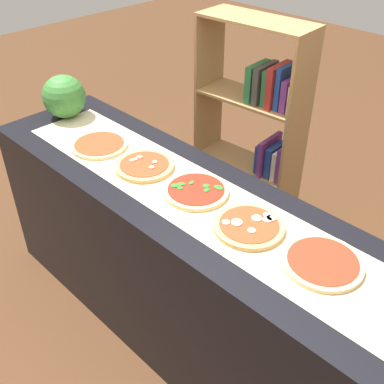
{
  "coord_description": "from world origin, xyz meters",
  "views": [
    {
      "loc": [
        1.23,
        -1.23,
        2.2
      ],
      "look_at": [
        0.0,
        0.0,
        0.97
      ],
      "focal_mm": 44.12,
      "sensor_mm": 36.0,
      "label": 1
    }
  ],
  "objects": [
    {
      "name": "ground_plane",
      "position": [
        0.0,
        0.0,
        0.0
      ],
      "size": [
        12.0,
        12.0,
        0.0
      ],
      "primitive_type": "plane",
      "color": "#4C2D19"
    },
    {
      "name": "pizza_mozzarella_3",
      "position": [
        0.33,
        0.0,
        0.97
      ],
      "size": [
        0.3,
        0.3,
        0.03
      ],
      "color": "tan",
      "rests_on": "parchment_paper"
    },
    {
      "name": "bookshelf",
      "position": [
        -0.37,
        1.0,
        0.72
      ],
      "size": [
        0.73,
        0.33,
        1.46
      ],
      "color": "#A87A47",
      "rests_on": "ground_plane"
    },
    {
      "name": "pizza_plain_4",
      "position": [
        0.66,
        0.03,
        0.96
      ],
      "size": [
        0.31,
        0.31,
        0.02
      ],
      "color": "#E5C17F",
      "rests_on": "parchment_paper"
    },
    {
      "name": "parchment_paper",
      "position": [
        0.0,
        0.0,
        0.95
      ],
      "size": [
        2.16,
        0.4,
        0.0
      ],
      "primitive_type": "cube",
      "color": "beige",
      "rests_on": "counter"
    },
    {
      "name": "pizza_mushroom_1",
      "position": [
        -0.33,
        -0.0,
        0.97
      ],
      "size": [
        0.29,
        0.29,
        0.03
      ],
      "color": "tan",
      "rests_on": "parchment_paper"
    },
    {
      "name": "watermelon",
      "position": [
        -1.1,
        0.05,
        1.08
      ],
      "size": [
        0.25,
        0.25,
        0.25
      ],
      "primitive_type": "sphere",
      "color": "#387A33",
      "rests_on": "counter"
    },
    {
      "name": "pizza_plain_0",
      "position": [
        -0.66,
        -0.03,
        0.96
      ],
      "size": [
        0.3,
        0.3,
        0.02
      ],
      "color": "#E5C17F",
      "rests_on": "parchment_paper"
    },
    {
      "name": "pizza_spinach_2",
      "position": [
        -0.0,
        0.03,
        0.97
      ],
      "size": [
        0.3,
        0.3,
        0.03
      ],
      "color": "#E5C17F",
      "rests_on": "parchment_paper"
    },
    {
      "name": "counter",
      "position": [
        0.0,
        0.0,
        0.48
      ],
      "size": [
        2.53,
        0.65,
        0.95
      ],
      "primitive_type": "cube",
      "color": "black",
      "rests_on": "ground_plane"
    }
  ]
}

